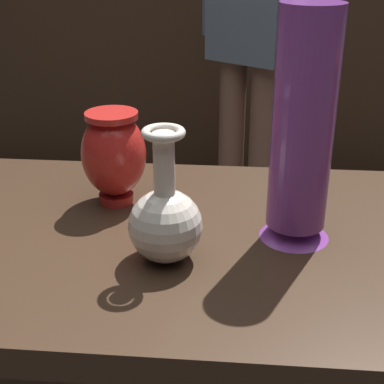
# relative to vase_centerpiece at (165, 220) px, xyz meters

# --- Properties ---
(back_display_shelf) EXTENTS (2.60, 0.40, 0.99)m
(back_display_shelf) POSITION_rel_vase_centerpiece_xyz_m (0.08, 2.29, -0.38)
(back_display_shelf) COLOR #382619
(back_display_shelf) RESTS_ON ground_plane
(vase_centerpiece) EXTENTS (0.12, 0.12, 0.22)m
(vase_centerpiece) POSITION_rel_vase_centerpiece_xyz_m (0.00, 0.00, 0.00)
(vase_centerpiece) COLOR silver
(vase_centerpiece) RESTS_ON display_plinth
(vase_tall_behind) EXTENTS (0.12, 0.12, 0.18)m
(vase_tall_behind) POSITION_rel_vase_centerpiece_xyz_m (-0.12, 0.20, 0.03)
(vase_tall_behind) COLOR red
(vase_tall_behind) RESTS_ON display_plinth
(vase_left_accent) EXTENTS (0.12, 0.12, 0.39)m
(vase_left_accent) POSITION_rel_vase_centerpiece_xyz_m (0.21, 0.09, 0.12)
(vase_left_accent) COLOR #7A388E
(vase_left_accent) RESTS_ON display_plinth
(visitor_center_back) EXTENTS (0.40, 0.33, 1.64)m
(visitor_center_back) POSITION_rel_vase_centerpiece_xyz_m (0.14, 1.50, 0.10)
(visitor_center_back) COLOR brown
(visitor_center_back) RESTS_ON ground_plane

